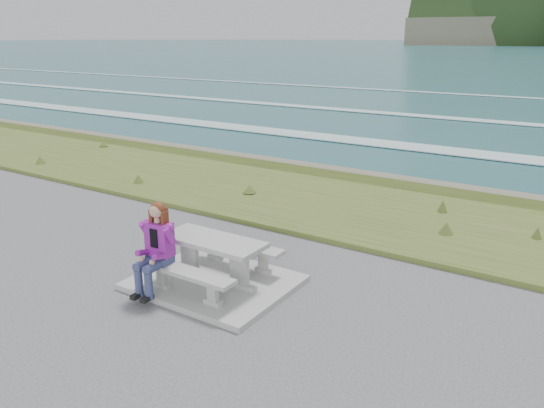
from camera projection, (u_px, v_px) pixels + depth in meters
The scene contains 8 objects.
concrete_slab at pixel (215, 282), 9.10m from camera, with size 2.60×2.10×0.10m, color #9C9C97.
picnic_table at pixel (213, 248), 8.90m from camera, with size 1.80×0.75×0.75m.
bench_landward at pixel (186, 276), 8.41m from camera, with size 1.80×0.35×0.45m.
bench_seaward at pixel (238, 248), 9.53m from camera, with size 1.80×0.35×0.45m.
grass_verge at pixel (342, 209), 13.11m from camera, with size 160.00×4.50×0.22m, color #3B4C1C.
shore_drop at pixel (386, 183), 15.42m from camera, with size 160.00×0.80×2.20m, color #605A48.
ocean at pixel (498, 145), 29.69m from camera, with size 1600.00×1600.00×0.09m.
seated_woman at pixel (154, 260), 8.52m from camera, with size 0.46×0.77×1.48m.
Camera 1 is at (5.33, -6.39, 4.08)m, focal length 35.00 mm.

